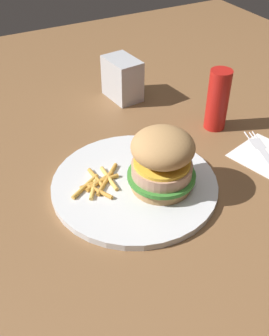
{
  "coord_description": "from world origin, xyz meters",
  "views": [
    {
      "loc": [
        0.48,
        -0.26,
        0.46
      ],
      "look_at": [
        0.02,
        -0.01,
        0.04
      ],
      "focal_mm": 42.85,
      "sensor_mm": 36.0,
      "label": 1
    }
  ],
  "objects": [
    {
      "name": "ground_plane",
      "position": [
        0.0,
        0.0,
        0.0
      ],
      "size": [
        1.6,
        1.6,
        0.0
      ],
      "primitive_type": "plane",
      "color": "brown"
    },
    {
      "name": "napkin",
      "position": [
        0.06,
        0.25,
        0.0
      ],
      "size": [
        0.13,
        0.13,
        0.0
      ],
      "primitive_type": "cube",
      "rotation": [
        0.0,
        0.0,
        0.26
      ],
      "color": "white",
      "rests_on": "ground_plane"
    },
    {
      "name": "fork",
      "position": [
        0.06,
        0.25,
        0.0
      ],
      "size": [
        0.17,
        0.07,
        0.0
      ],
      "color": "silver",
      "rests_on": "napkin"
    },
    {
      "name": "sandwich",
      "position": [
        0.05,
        0.02,
        0.06
      ],
      "size": [
        0.11,
        0.11,
        0.11
      ],
      "color": "tan",
      "rests_on": "plate"
    },
    {
      "name": "fries_pile",
      "position": [
        0.0,
        -0.07,
        0.02
      ],
      "size": [
        0.09,
        0.1,
        0.01
      ],
      "color": "#E5B251",
      "rests_on": "plate"
    },
    {
      "name": "napkin_dispenser",
      "position": [
        -0.27,
        0.11,
        0.05
      ],
      "size": [
        0.1,
        0.07,
        0.09
      ],
      "primitive_type": "cube",
      "rotation": [
        0.0,
        0.0,
        3.24
      ],
      "color": "#B7BABF",
      "rests_on": "ground_plane"
    },
    {
      "name": "plate",
      "position": [
        0.02,
        -0.01,
        0.01
      ],
      "size": [
        0.28,
        0.28,
        0.01
      ],
      "primitive_type": "cylinder",
      "color": "silver",
      "rests_on": "ground_plane"
    },
    {
      "name": "ketchup_bottle",
      "position": [
        -0.07,
        0.22,
        0.06
      ],
      "size": [
        0.04,
        0.04,
        0.13
      ],
      "primitive_type": "cylinder",
      "color": "#B21914",
      "rests_on": "ground_plane"
    }
  ]
}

